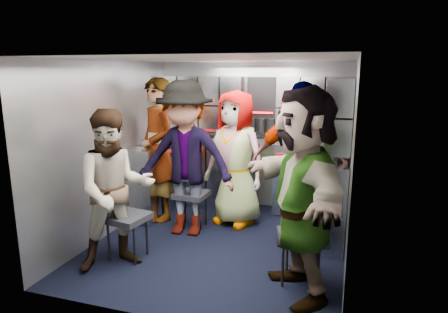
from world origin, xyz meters
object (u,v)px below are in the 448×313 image
(jump_seat_near_left, at_px, (127,220))
(jump_seat_near_right, at_px, (302,239))
(jump_seat_mid_left, at_px, (192,196))
(attendant_arc_d, at_px, (299,165))
(jump_seat_center, at_px, (239,192))
(attendant_arc_a, at_px, (115,190))
(attendant_standing, at_px, (158,150))
(jump_seat_mid_right, at_px, (299,208))
(attendant_arc_c, at_px, (236,159))
(attendant_arc_b, at_px, (185,159))
(attendant_arc_e, at_px, (302,194))

(jump_seat_near_left, xyz_separation_m, jump_seat_near_right, (1.84, 0.05, 0.00))
(jump_seat_mid_left, xyz_separation_m, attendant_arc_d, (1.34, -0.06, 0.52))
(jump_seat_mid_left, bearing_deg, jump_seat_center, 46.44)
(attendant_arc_a, bearing_deg, jump_seat_near_left, 49.69)
(attendant_standing, xyz_separation_m, attendant_arc_a, (0.22, -1.37, -0.13))
(jump_seat_near_left, height_order, jump_seat_mid_right, jump_seat_near_left)
(jump_seat_center, distance_m, attendant_arc_c, 0.53)
(attendant_arc_a, bearing_deg, attendant_standing, 58.88)
(attendant_arc_d, bearing_deg, attendant_arc_b, -171.93)
(jump_seat_mid_right, bearing_deg, attendant_arc_e, -82.42)
(jump_seat_near_right, xyz_separation_m, attendant_standing, (-2.06, 1.14, 0.51))
(attendant_arc_c, xyz_separation_m, attendant_arc_e, (1.02, -1.46, 0.07))
(jump_seat_mid_right, xyz_separation_m, attendant_arc_d, (0.00, -0.18, 0.57))
(jump_seat_near_left, distance_m, jump_seat_center, 1.72)
(jump_seat_center, bearing_deg, jump_seat_near_left, -118.33)
(jump_seat_mid_left, relative_size, attendant_arc_b, 0.25)
(attendant_arc_c, xyz_separation_m, attendant_arc_d, (0.86, -0.39, 0.07))
(jump_seat_near_left, xyz_separation_m, jump_seat_mid_left, (0.33, 1.00, -0.02))
(jump_seat_mid_right, distance_m, jump_seat_near_right, 1.08)
(attendant_standing, bearing_deg, attendant_arc_b, 3.92)
(attendant_arc_e, bearing_deg, attendant_arc_b, -152.12)
(attendant_standing, xyz_separation_m, attendant_arc_d, (1.89, -0.25, -0.01))
(jump_seat_mid_left, distance_m, attendant_arc_c, 0.74)
(jump_seat_mid_left, xyz_separation_m, jump_seat_mid_right, (1.34, 0.12, -0.05))
(jump_seat_mid_left, distance_m, jump_seat_mid_right, 1.35)
(jump_seat_center, height_order, attendant_standing, attendant_standing)
(attendant_arc_b, bearing_deg, attendant_arc_a, -112.33)
(attendant_standing, distance_m, attendant_arc_b, 0.66)
(attendant_arc_a, distance_m, attendant_arc_b, 1.06)
(jump_seat_near_left, relative_size, attendant_arc_a, 0.30)
(jump_seat_near_left, bearing_deg, jump_seat_center, 61.67)
(attendant_standing, height_order, attendant_arc_d, attendant_standing)
(attendant_standing, bearing_deg, jump_seat_center, 54.92)
(jump_seat_near_right, distance_m, attendant_arc_a, 1.89)
(attendant_standing, height_order, attendant_arc_c, attendant_standing)
(jump_seat_center, bearing_deg, attendant_standing, -162.74)
(jump_seat_center, xyz_separation_m, attendant_arc_e, (1.02, -1.64, 0.57))
(attendant_arc_c, bearing_deg, jump_seat_near_right, -33.43)
(jump_seat_near_left, height_order, jump_seat_mid_left, jump_seat_near_left)
(attendant_arc_a, relative_size, attendant_arc_b, 0.87)
(jump_seat_near_left, xyz_separation_m, attendant_standing, (-0.22, 1.19, 0.51))
(jump_seat_near_left, bearing_deg, jump_seat_near_right, 1.56)
(attendant_arc_a, height_order, attendant_arc_b, attendant_arc_b)
(jump_seat_mid_left, relative_size, attendant_arc_d, 0.25)
(attendant_standing, bearing_deg, attendant_arc_e, 5.00)
(jump_seat_mid_right, height_order, attendant_arc_d, attendant_arc_d)
(jump_seat_mid_right, height_order, jump_seat_near_right, jump_seat_near_right)
(jump_seat_mid_left, distance_m, attendant_arc_a, 1.29)
(attendant_arc_b, height_order, attendant_arc_e, same)
(jump_seat_near_right, relative_size, attendant_arc_c, 0.30)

